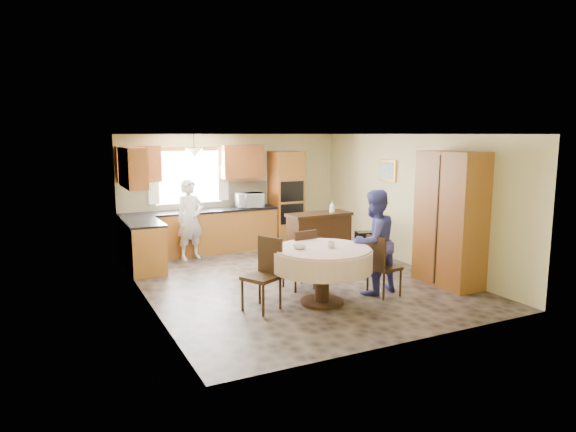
{
  "coord_description": "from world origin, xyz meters",
  "views": [
    {
      "loc": [
        -3.88,
        -7.67,
        2.51
      ],
      "look_at": [
        0.03,
        0.3,
        1.08
      ],
      "focal_mm": 32.0,
      "sensor_mm": 36.0,
      "label": 1
    }
  ],
  "objects_px": {
    "chair_back": "(302,257)",
    "person_sink": "(190,220)",
    "chair_right": "(381,263)",
    "dining_table": "(322,260)",
    "cupboard": "(450,219)",
    "oven_tower": "(286,198)",
    "sideboard": "(319,239)",
    "person_dining": "(374,242)",
    "chair_left": "(265,270)"
  },
  "relations": [
    {
      "from": "person_sink",
      "to": "cupboard",
      "type": "bearing_deg",
      "value": -60.32
    },
    {
      "from": "sideboard",
      "to": "person_sink",
      "type": "height_order",
      "value": "person_sink"
    },
    {
      "from": "chair_right",
      "to": "dining_table",
      "type": "bearing_deg",
      "value": 75.44
    },
    {
      "from": "chair_left",
      "to": "chair_right",
      "type": "xyz_separation_m",
      "value": [
        1.83,
        -0.27,
        -0.04
      ]
    },
    {
      "from": "chair_back",
      "to": "person_dining",
      "type": "bearing_deg",
      "value": 138.45
    },
    {
      "from": "cupboard",
      "to": "chair_back",
      "type": "xyz_separation_m",
      "value": [
        -2.35,
        0.82,
        -0.57
      ]
    },
    {
      "from": "sideboard",
      "to": "chair_back",
      "type": "bearing_deg",
      "value": -131.38
    },
    {
      "from": "chair_back",
      "to": "person_sink",
      "type": "xyz_separation_m",
      "value": [
        -1.05,
        2.8,
        0.26
      ]
    },
    {
      "from": "oven_tower",
      "to": "person_dining",
      "type": "relative_size",
      "value": 1.28
    },
    {
      "from": "sideboard",
      "to": "cupboard",
      "type": "distance_m",
      "value": 2.67
    },
    {
      "from": "dining_table",
      "to": "chair_back",
      "type": "relative_size",
      "value": 1.5
    },
    {
      "from": "chair_back",
      "to": "dining_table",
      "type": "bearing_deg",
      "value": 80.42
    },
    {
      "from": "chair_left",
      "to": "chair_right",
      "type": "distance_m",
      "value": 1.85
    },
    {
      "from": "chair_back",
      "to": "person_sink",
      "type": "relative_size",
      "value": 0.61
    },
    {
      "from": "cupboard",
      "to": "dining_table",
      "type": "relative_size",
      "value": 1.5
    },
    {
      "from": "chair_left",
      "to": "person_dining",
      "type": "xyz_separation_m",
      "value": [
        1.83,
        -0.07,
        0.25
      ]
    },
    {
      "from": "dining_table",
      "to": "person_dining",
      "type": "xyz_separation_m",
      "value": [
        0.98,
        0.08,
        0.17
      ]
    },
    {
      "from": "oven_tower",
      "to": "dining_table",
      "type": "height_order",
      "value": "oven_tower"
    },
    {
      "from": "sideboard",
      "to": "dining_table",
      "type": "height_order",
      "value": "sideboard"
    },
    {
      "from": "chair_left",
      "to": "oven_tower",
      "type": "bearing_deg",
      "value": 123.07
    },
    {
      "from": "sideboard",
      "to": "chair_right",
      "type": "xyz_separation_m",
      "value": [
        -0.23,
        -2.35,
        0.08
      ]
    },
    {
      "from": "dining_table",
      "to": "person_sink",
      "type": "distance_m",
      "value": 3.69
    },
    {
      "from": "chair_right",
      "to": "person_sink",
      "type": "xyz_separation_m",
      "value": [
        -1.99,
        3.66,
        0.27
      ]
    },
    {
      "from": "oven_tower",
      "to": "dining_table",
      "type": "relative_size",
      "value": 1.43
    },
    {
      "from": "sideboard",
      "to": "person_sink",
      "type": "bearing_deg",
      "value": 146.08
    },
    {
      "from": "sideboard",
      "to": "cupboard",
      "type": "bearing_deg",
      "value": -66.08
    },
    {
      "from": "cupboard",
      "to": "person_dining",
      "type": "height_order",
      "value": "cupboard"
    },
    {
      "from": "sideboard",
      "to": "dining_table",
      "type": "xyz_separation_m",
      "value": [
        -1.21,
        -2.23,
        0.2
      ]
    },
    {
      "from": "person_sink",
      "to": "dining_table",
      "type": "bearing_deg",
      "value": -87.71
    },
    {
      "from": "oven_tower",
      "to": "person_sink",
      "type": "xyz_separation_m",
      "value": [
        -2.34,
        -0.42,
        -0.25
      ]
    },
    {
      "from": "person_dining",
      "to": "sideboard",
      "type": "bearing_deg",
      "value": -105.49
    },
    {
      "from": "chair_left",
      "to": "chair_back",
      "type": "distance_m",
      "value": 1.08
    },
    {
      "from": "chair_right",
      "to": "chair_back",
      "type": "bearing_deg",
      "value": 39.54
    },
    {
      "from": "oven_tower",
      "to": "sideboard",
      "type": "height_order",
      "value": "oven_tower"
    },
    {
      "from": "oven_tower",
      "to": "chair_back",
      "type": "distance_m",
      "value": 3.5
    },
    {
      "from": "sideboard",
      "to": "chair_left",
      "type": "relative_size",
      "value": 1.23
    },
    {
      "from": "chair_back",
      "to": "person_dining",
      "type": "xyz_separation_m",
      "value": [
        0.93,
        -0.66,
        0.28
      ]
    },
    {
      "from": "oven_tower",
      "to": "sideboard",
      "type": "relative_size",
      "value": 1.66
    },
    {
      "from": "oven_tower",
      "to": "person_sink",
      "type": "height_order",
      "value": "oven_tower"
    },
    {
      "from": "cupboard",
      "to": "chair_right",
      "type": "xyz_separation_m",
      "value": [
        -1.42,
        -0.04,
        -0.58
      ]
    },
    {
      "from": "sideboard",
      "to": "person_dining",
      "type": "bearing_deg",
      "value": -99.5
    },
    {
      "from": "oven_tower",
      "to": "person_dining",
      "type": "bearing_deg",
      "value": -95.15
    },
    {
      "from": "oven_tower",
      "to": "cupboard",
      "type": "distance_m",
      "value": 4.18
    },
    {
      "from": "sideboard",
      "to": "person_dining",
      "type": "height_order",
      "value": "person_dining"
    },
    {
      "from": "sideboard",
      "to": "chair_right",
      "type": "relative_size",
      "value": 1.33
    },
    {
      "from": "oven_tower",
      "to": "cupboard",
      "type": "height_order",
      "value": "cupboard"
    },
    {
      "from": "cupboard",
      "to": "person_sink",
      "type": "bearing_deg",
      "value": 133.28
    },
    {
      "from": "dining_table",
      "to": "chair_right",
      "type": "bearing_deg",
      "value": -6.72
    },
    {
      "from": "chair_back",
      "to": "chair_right",
      "type": "relative_size",
      "value": 1.02
    },
    {
      "from": "cupboard",
      "to": "chair_right",
      "type": "distance_m",
      "value": 1.53
    }
  ]
}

